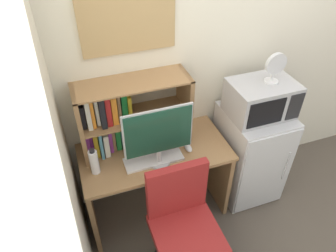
{
  "coord_description": "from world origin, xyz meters",
  "views": [
    {
      "loc": [
        -1.47,
        -2.02,
        2.44
      ],
      "look_at": [
        -0.86,
        -0.32,
        0.99
      ],
      "focal_mm": 33.6,
      "sensor_mm": 36.0,
      "label": 1
    }
  ],
  "objects_px": {
    "microwave": "(261,99)",
    "desk_chair": "(183,232)",
    "desk_fan": "(275,67)",
    "keyboard": "(154,159)",
    "mini_fridge": "(249,153)",
    "water_bottle": "(94,162)",
    "hutch_bookshelf": "(116,115)",
    "wall_corkboard": "(128,23)",
    "monitor": "(158,134)",
    "computer_mouse": "(188,147)"
  },
  "relations": [
    {
      "from": "computer_mouse",
      "to": "desk_fan",
      "type": "relative_size",
      "value": 0.45
    },
    {
      "from": "computer_mouse",
      "to": "water_bottle",
      "type": "height_order",
      "value": "water_bottle"
    },
    {
      "from": "hutch_bookshelf",
      "to": "microwave",
      "type": "xyz_separation_m",
      "value": [
        1.13,
        -0.18,
        0.01
      ]
    },
    {
      "from": "mini_fridge",
      "to": "desk_chair",
      "type": "bearing_deg",
      "value": -148.55
    },
    {
      "from": "keyboard",
      "to": "computer_mouse",
      "type": "distance_m",
      "value": 0.29
    },
    {
      "from": "keyboard",
      "to": "desk_chair",
      "type": "relative_size",
      "value": 0.48
    },
    {
      "from": "wall_corkboard",
      "to": "water_bottle",
      "type": "bearing_deg",
      "value": -139.33
    },
    {
      "from": "mini_fridge",
      "to": "microwave",
      "type": "xyz_separation_m",
      "value": [
        0.0,
        0.0,
        0.59
      ]
    },
    {
      "from": "mini_fridge",
      "to": "desk_fan",
      "type": "bearing_deg",
      "value": -2.75
    },
    {
      "from": "computer_mouse",
      "to": "desk_chair",
      "type": "bearing_deg",
      "value": -114.59
    },
    {
      "from": "wall_corkboard",
      "to": "keyboard",
      "type": "bearing_deg",
      "value": -85.12
    },
    {
      "from": "water_bottle",
      "to": "microwave",
      "type": "height_order",
      "value": "microwave"
    },
    {
      "from": "microwave",
      "to": "hutch_bookshelf",
      "type": "bearing_deg",
      "value": 170.96
    },
    {
      "from": "desk_chair",
      "to": "water_bottle",
      "type": "bearing_deg",
      "value": 136.7
    },
    {
      "from": "monitor",
      "to": "keyboard",
      "type": "xyz_separation_m",
      "value": [
        -0.03,
        0.03,
        -0.27
      ]
    },
    {
      "from": "monitor",
      "to": "mini_fridge",
      "type": "xyz_separation_m",
      "value": [
        0.9,
        0.1,
        -0.56
      ]
    },
    {
      "from": "water_bottle",
      "to": "microwave",
      "type": "distance_m",
      "value": 1.38
    },
    {
      "from": "monitor",
      "to": "wall_corkboard",
      "type": "bearing_deg",
      "value": 99.16
    },
    {
      "from": "desk_fan",
      "to": "desk_chair",
      "type": "xyz_separation_m",
      "value": [
        -0.91,
        -0.52,
        -0.92
      ]
    },
    {
      "from": "computer_mouse",
      "to": "microwave",
      "type": "relative_size",
      "value": 0.21
    },
    {
      "from": "monitor",
      "to": "computer_mouse",
      "type": "relative_size",
      "value": 4.67
    },
    {
      "from": "computer_mouse",
      "to": "mini_fridge",
      "type": "relative_size",
      "value": 0.12
    },
    {
      "from": "microwave",
      "to": "desk_chair",
      "type": "bearing_deg",
      "value": -148.4
    },
    {
      "from": "desk_fan",
      "to": "desk_chair",
      "type": "bearing_deg",
      "value": -150.29
    },
    {
      "from": "monitor",
      "to": "keyboard",
      "type": "distance_m",
      "value": 0.27
    },
    {
      "from": "hutch_bookshelf",
      "to": "monitor",
      "type": "relative_size",
      "value": 1.66
    },
    {
      "from": "monitor",
      "to": "desk_chair",
      "type": "xyz_separation_m",
      "value": [
        0.04,
        -0.42,
        -0.61
      ]
    },
    {
      "from": "keyboard",
      "to": "water_bottle",
      "type": "relative_size",
      "value": 2.02
    },
    {
      "from": "mini_fridge",
      "to": "desk_chair",
      "type": "height_order",
      "value": "desk_chair"
    },
    {
      "from": "microwave",
      "to": "wall_corkboard",
      "type": "relative_size",
      "value": 0.78
    },
    {
      "from": "keyboard",
      "to": "wall_corkboard",
      "type": "relative_size",
      "value": 0.68
    },
    {
      "from": "hutch_bookshelf",
      "to": "mini_fridge",
      "type": "bearing_deg",
      "value": -9.19
    },
    {
      "from": "water_bottle",
      "to": "desk_fan",
      "type": "xyz_separation_m",
      "value": [
        1.42,
        0.04,
        0.48
      ]
    },
    {
      "from": "computer_mouse",
      "to": "mini_fridge",
      "type": "xyz_separation_m",
      "value": [
        0.64,
        0.05,
        -0.31
      ]
    },
    {
      "from": "desk_fan",
      "to": "desk_chair",
      "type": "distance_m",
      "value": 1.4
    },
    {
      "from": "hutch_bookshelf",
      "to": "microwave",
      "type": "bearing_deg",
      "value": -9.04
    },
    {
      "from": "microwave",
      "to": "keyboard",
      "type": "bearing_deg",
      "value": -175.38
    },
    {
      "from": "hutch_bookshelf",
      "to": "desk_chair",
      "type": "relative_size",
      "value": 0.91
    },
    {
      "from": "water_bottle",
      "to": "desk_fan",
      "type": "distance_m",
      "value": 1.5
    },
    {
      "from": "keyboard",
      "to": "wall_corkboard",
      "type": "bearing_deg",
      "value": 94.88
    },
    {
      "from": "microwave",
      "to": "monitor",
      "type": "bearing_deg",
      "value": -173.2
    },
    {
      "from": "mini_fridge",
      "to": "desk_fan",
      "type": "relative_size",
      "value": 3.7
    },
    {
      "from": "hutch_bookshelf",
      "to": "water_bottle",
      "type": "distance_m",
      "value": 0.38
    },
    {
      "from": "keyboard",
      "to": "microwave",
      "type": "bearing_deg",
      "value": 4.62
    },
    {
      "from": "desk_fan",
      "to": "wall_corkboard",
      "type": "distance_m",
      "value": 1.12
    },
    {
      "from": "hutch_bookshelf",
      "to": "microwave",
      "type": "height_order",
      "value": "hutch_bookshelf"
    },
    {
      "from": "desk_fan",
      "to": "desk_chair",
      "type": "relative_size",
      "value": 0.26
    },
    {
      "from": "mini_fridge",
      "to": "keyboard",
      "type": "bearing_deg",
      "value": -175.56
    },
    {
      "from": "wall_corkboard",
      "to": "desk_fan",
      "type": "bearing_deg",
      "value": -16.54
    },
    {
      "from": "hutch_bookshelf",
      "to": "water_bottle",
      "type": "bearing_deg",
      "value": -135.13
    }
  ]
}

